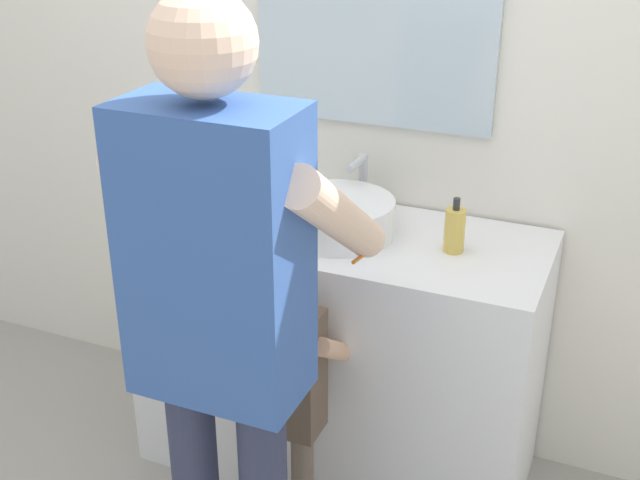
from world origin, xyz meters
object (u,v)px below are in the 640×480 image
(soap_bottle, at_px, (455,230))
(child_toddler, at_px, (285,385))
(toothbrush_cup, at_px, (222,203))
(adult_parent, at_px, (221,295))

(soap_bottle, bearing_deg, child_toddler, -131.79)
(toothbrush_cup, height_order, adult_parent, adult_parent)
(child_toddler, xyz_separation_m, adult_parent, (-0.00, -0.32, 0.45))
(soap_bottle, distance_m, adult_parent, 0.80)
(toothbrush_cup, distance_m, child_toddler, 0.63)
(child_toddler, height_order, adult_parent, adult_parent)
(toothbrush_cup, relative_size, soap_bottle, 1.25)
(soap_bottle, xyz_separation_m, adult_parent, (-0.36, -0.72, 0.07))
(soap_bottle, height_order, adult_parent, adult_parent)
(child_toddler, bearing_deg, adult_parent, -90.11)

